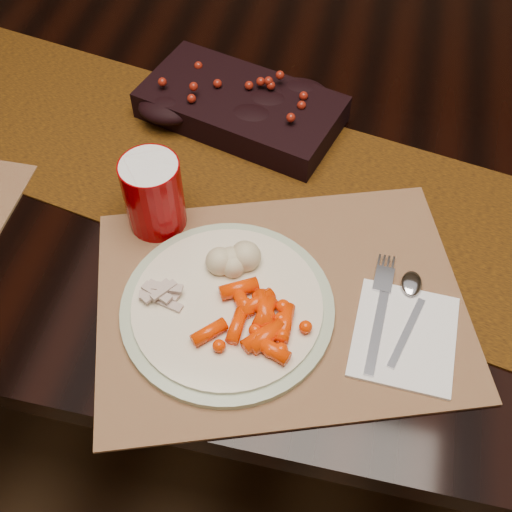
% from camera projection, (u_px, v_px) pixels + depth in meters
% --- Properties ---
extents(floor, '(5.00, 5.00, 0.00)m').
position_uv_depth(floor, '(284.00, 363.00, 1.61)').
color(floor, black).
rests_on(floor, ground).
extents(dining_table, '(1.80, 1.00, 0.75)m').
position_uv_depth(dining_table, '(290.00, 278.00, 1.31)').
color(dining_table, black).
rests_on(dining_table, floor).
extents(table_runner, '(1.62, 0.63, 0.00)m').
position_uv_depth(table_runner, '(256.00, 181.00, 0.96)').
color(table_runner, '#502C0B').
rests_on(table_runner, dining_table).
extents(centerpiece, '(0.34, 0.24, 0.06)m').
position_uv_depth(centerpiece, '(241.00, 103.00, 1.02)').
color(centerpiece, black).
rests_on(centerpiece, table_runner).
extents(placemat_main, '(0.56, 0.48, 0.00)m').
position_uv_depth(placemat_main, '(281.00, 302.00, 0.83)').
color(placemat_main, '#975D3D').
rests_on(placemat_main, dining_table).
extents(dinner_plate, '(0.35, 0.35, 0.02)m').
position_uv_depth(dinner_plate, '(227.00, 307.00, 0.82)').
color(dinner_plate, beige).
rests_on(dinner_plate, placemat_main).
extents(baby_carrots, '(0.12, 0.10, 0.02)m').
position_uv_depth(baby_carrots, '(254.00, 318.00, 0.78)').
color(baby_carrots, '#F33300').
rests_on(baby_carrots, dinner_plate).
extents(mashed_potatoes, '(0.08, 0.07, 0.04)m').
position_uv_depth(mashed_potatoes, '(238.00, 256.00, 0.83)').
color(mashed_potatoes, beige).
rests_on(mashed_potatoes, dinner_plate).
extents(turkey_shreds, '(0.08, 0.07, 0.01)m').
position_uv_depth(turkey_shreds, '(165.00, 292.00, 0.81)').
color(turkey_shreds, tan).
rests_on(turkey_shreds, dinner_plate).
extents(napkin, '(0.13, 0.15, 0.00)m').
position_uv_depth(napkin, '(404.00, 336.00, 0.80)').
color(napkin, white).
rests_on(napkin, placemat_main).
extents(fork, '(0.03, 0.16, 0.00)m').
position_uv_depth(fork, '(379.00, 317.00, 0.81)').
color(fork, silver).
rests_on(fork, napkin).
extents(spoon, '(0.06, 0.14, 0.00)m').
position_uv_depth(spoon, '(408.00, 317.00, 0.81)').
color(spoon, white).
rests_on(spoon, napkin).
extents(red_cup, '(0.08, 0.08, 0.11)m').
position_uv_depth(red_cup, '(154.00, 195.00, 0.87)').
color(red_cup, '#870003').
rests_on(red_cup, placemat_main).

